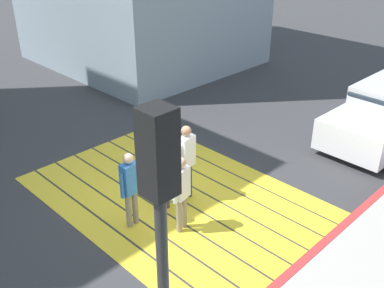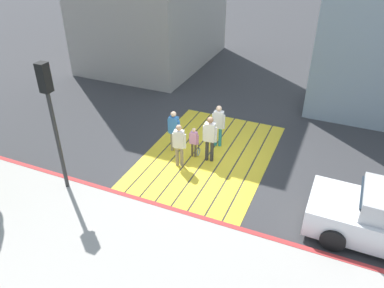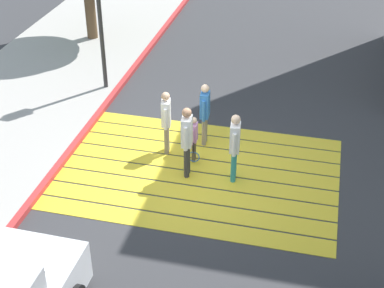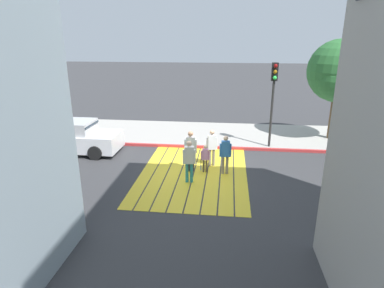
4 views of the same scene
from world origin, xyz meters
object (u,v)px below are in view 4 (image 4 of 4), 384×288
car_parked_near_curb (75,138)px  traffic_light_corner (274,89)px  pedestrian_adult_lead (191,148)px  pedestrian_adult_trailing (225,152)px  pedestrian_adult_side (212,145)px  pedestrian_child_with_racket (205,157)px  street_tree (339,73)px  pedestrian_teen_behind (189,159)px

car_parked_near_curb → traffic_light_corner: bearing=99.5°
pedestrian_adult_lead → pedestrian_adult_trailing: size_ratio=1.07×
pedestrian_adult_lead → pedestrian_adult_side: size_ratio=1.08×
pedestrian_adult_lead → pedestrian_child_with_racket: 0.70m
pedestrian_adult_lead → pedestrian_adult_trailing: (0.09, 1.43, -0.07)m
street_tree → pedestrian_adult_lead: size_ratio=3.03×
street_tree → pedestrian_adult_trailing: bearing=-47.3°
pedestrian_adult_trailing → street_tree: bearing=132.7°
street_tree → pedestrian_adult_side: street_tree is taller
car_parked_near_curb → street_tree: street_tree is taller
pedestrian_teen_behind → pedestrian_child_with_racket: pedestrian_teen_behind is taller
car_parked_near_curb → pedestrian_child_with_racket: (1.77, 6.46, -0.07)m
pedestrian_adult_side → pedestrian_adult_trailing: bearing=36.1°
car_parked_near_curb → pedestrian_adult_side: (1.03, 6.70, 0.21)m
traffic_light_corner → pedestrian_adult_lead: size_ratio=2.42×
traffic_light_corner → pedestrian_adult_side: 4.33m
pedestrian_teen_behind → pedestrian_adult_trailing: bearing=125.8°
traffic_light_corner → pedestrian_teen_behind: 6.00m
pedestrian_adult_lead → pedestrian_adult_trailing: pedestrian_adult_lead is taller
car_parked_near_curb → pedestrian_adult_side: 6.78m
pedestrian_teen_behind → pedestrian_child_with_racket: (-1.05, 0.52, -0.32)m
street_tree → pedestrian_child_with_racket: street_tree is taller
pedestrian_child_with_racket → pedestrian_adult_side: bearing=161.8°
street_tree → pedestrian_child_with_racket: bearing=-51.7°
street_tree → pedestrian_adult_trailing: street_tree is taller
pedestrian_teen_behind → traffic_light_corner: bearing=141.3°
traffic_light_corner → pedestrian_child_with_racket: traffic_light_corner is taller
street_tree → pedestrian_adult_trailing: (5.15, -5.58, -2.68)m
street_tree → pedestrian_teen_behind: 9.63m
traffic_light_corner → street_tree: bearing=116.8°
street_tree → pedestrian_adult_side: (4.34, -6.17, -2.68)m
pedestrian_adult_lead → pedestrian_teen_behind: bearing=3.9°
pedestrian_adult_lead → traffic_light_corner: bearing=132.8°
traffic_light_corner → pedestrian_child_with_racket: (3.35, -3.00, -2.38)m
car_parked_near_curb → pedestrian_adult_lead: bearing=73.3°
pedestrian_adult_lead → pedestrian_adult_side: pedestrian_adult_lead is taller
car_parked_near_curb → pedestrian_adult_lead: size_ratio=2.46×
traffic_light_corner → pedestrian_adult_side: traffic_light_corner is taller
traffic_light_corner → pedestrian_teen_behind: bearing=-38.7°
pedestrian_adult_trailing → pedestrian_adult_side: bearing=-143.9°
pedestrian_child_with_racket → street_tree: bearing=128.3°
car_parked_near_curb → pedestrian_adult_trailing: (1.84, 7.29, 0.22)m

